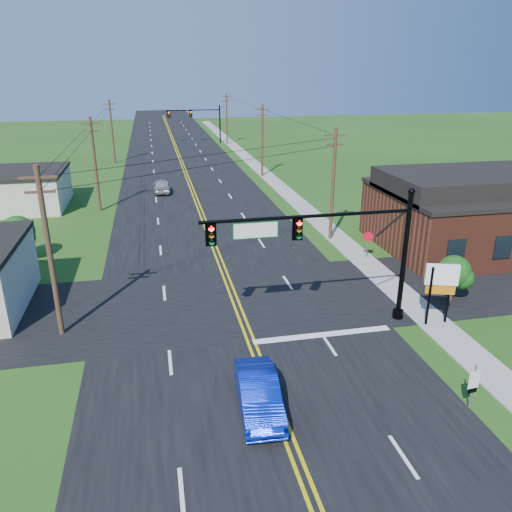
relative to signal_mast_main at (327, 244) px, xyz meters
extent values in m
plane|color=#214313|center=(-4.34, -8.00, -4.75)|extent=(260.00, 260.00, 0.00)
cube|color=black|center=(-4.34, 42.00, -4.73)|extent=(16.00, 220.00, 0.04)
cube|color=black|center=(-4.34, 4.00, -4.73)|extent=(70.00, 10.00, 0.04)
cube|color=gray|center=(6.16, 32.00, -4.71)|extent=(2.00, 160.00, 0.08)
cylinder|color=black|center=(4.46, 0.00, -1.15)|extent=(0.28, 0.28, 7.20)
cylinder|color=black|center=(4.46, 0.00, -4.50)|extent=(0.60, 0.60, 0.50)
sphere|color=black|center=(4.46, 0.00, 2.55)|extent=(0.36, 0.36, 0.36)
cylinder|color=black|center=(-1.04, 0.00, 1.55)|extent=(11.00, 0.18, 0.18)
cube|color=#045515|center=(-3.74, 0.00, 1.00)|extent=(2.30, 0.06, 0.85)
cylinder|color=black|center=(4.46, 72.00, -1.15)|extent=(0.28, 0.28, 7.20)
cylinder|color=black|center=(4.46, 72.00, -4.50)|extent=(0.60, 0.60, 0.50)
sphere|color=black|center=(4.46, 72.00, 2.55)|extent=(0.36, 0.36, 0.36)
cylinder|color=black|center=(-0.54, 72.00, 1.25)|extent=(10.00, 0.18, 0.18)
cube|color=#045515|center=(-3.74, 72.00, 0.70)|extent=(2.30, 0.06, 0.85)
cube|color=#60291B|center=(15.66, 10.00, -2.55)|extent=(14.00, 11.00, 4.40)
cube|color=black|center=(15.66, 10.00, -0.20)|extent=(14.20, 11.20, 0.30)
cube|color=beige|center=(-23.34, 30.00, -3.05)|extent=(12.00, 9.00, 3.40)
cylinder|color=#3B2A1B|center=(-13.84, 2.00, -0.25)|extent=(0.28, 0.28, 9.00)
cube|color=#3B2A1B|center=(-13.84, 2.00, 3.65)|extent=(1.80, 0.12, 0.12)
cube|color=#3B2A1B|center=(-13.84, 2.00, 2.95)|extent=(1.40, 0.12, 0.12)
cylinder|color=#3B2A1B|center=(-13.84, 27.00, -0.25)|extent=(0.28, 0.28, 9.00)
cube|color=#3B2A1B|center=(-13.84, 27.00, 3.65)|extent=(1.80, 0.12, 0.12)
cube|color=#3B2A1B|center=(-13.84, 27.00, 2.95)|extent=(1.40, 0.12, 0.12)
cylinder|color=#3B2A1B|center=(-13.84, 54.00, -0.25)|extent=(0.28, 0.28, 9.00)
cube|color=#3B2A1B|center=(-13.84, 54.00, 3.65)|extent=(1.80, 0.12, 0.12)
cube|color=#3B2A1B|center=(-13.84, 54.00, 2.95)|extent=(1.40, 0.12, 0.12)
cylinder|color=#3B2A1B|center=(5.46, 14.00, -0.25)|extent=(0.28, 0.28, 9.00)
cube|color=#3B2A1B|center=(5.46, 14.00, 3.65)|extent=(1.80, 0.12, 0.12)
cube|color=#3B2A1B|center=(5.46, 14.00, 2.95)|extent=(1.40, 0.12, 0.12)
cylinder|color=#3B2A1B|center=(5.46, 40.00, -0.25)|extent=(0.28, 0.28, 9.00)
cube|color=#3B2A1B|center=(5.46, 40.00, 3.65)|extent=(1.80, 0.12, 0.12)
cube|color=#3B2A1B|center=(5.46, 40.00, 2.95)|extent=(1.40, 0.12, 0.12)
cylinder|color=#3B2A1B|center=(5.46, 70.00, -0.25)|extent=(0.28, 0.28, 9.00)
cube|color=#3B2A1B|center=(5.46, 70.00, 3.65)|extent=(1.80, 0.12, 0.12)
cube|color=#3B2A1B|center=(5.46, 70.00, 2.95)|extent=(1.40, 0.12, 0.12)
cylinder|color=#3B2A1B|center=(11.66, 18.00, -3.83)|extent=(0.24, 0.24, 1.85)
sphere|color=#143D0E|center=(11.66, 18.00, -2.15)|extent=(3.00, 3.00, 3.00)
cylinder|color=#3B2A1B|center=(8.66, 1.50, -4.09)|extent=(0.24, 0.24, 1.32)
sphere|color=#143D0E|center=(8.66, 1.50, -2.89)|extent=(2.00, 2.00, 2.00)
cylinder|color=#3B2A1B|center=(-18.34, 14.00, -3.98)|extent=(0.24, 0.24, 1.54)
sphere|color=#143D0E|center=(-18.34, 14.00, -2.58)|extent=(2.40, 2.40, 2.40)
imported|color=#081FB0|center=(-4.92, -6.28, -3.99)|extent=(1.88, 4.70, 1.52)
imported|color=#B3B3B8|center=(-7.61, 33.47, -3.99)|extent=(1.88, 4.47, 1.51)
cylinder|color=slate|center=(3.64, -8.00, -3.70)|extent=(0.07, 0.07, 2.10)
cube|color=white|center=(3.64, -8.03, -3.08)|extent=(0.53, 0.09, 0.29)
cube|color=white|center=(3.64, -8.03, -3.46)|extent=(0.53, 0.09, 0.53)
cube|color=black|center=(3.64, -8.03, -3.84)|extent=(0.43, 0.08, 0.21)
cylinder|color=slate|center=(6.48, 9.00, -3.74)|extent=(0.09, 0.09, 2.02)
cylinder|color=#B70A1E|center=(6.48, 8.97, -2.97)|extent=(0.72, 0.34, 0.77)
cylinder|color=black|center=(5.59, -1.10, -3.03)|extent=(0.17, 0.17, 3.45)
cylinder|color=black|center=(6.74, -1.10, -3.03)|extent=(0.17, 0.17, 3.45)
cube|color=white|center=(6.16, -1.10, -1.78)|extent=(1.71, 0.76, 1.15)
cube|color=#CC720C|center=(6.16, -1.10, -2.64)|extent=(1.52, 0.68, 0.48)
camera|label=1|loc=(-8.51, -22.95, 8.51)|focal=35.00mm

